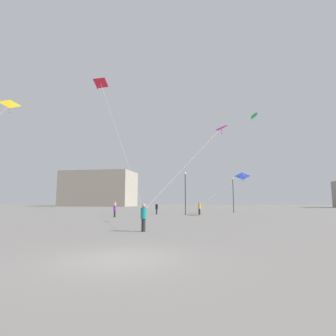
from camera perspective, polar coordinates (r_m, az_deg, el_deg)
ground_plane at (r=9.10m, az=-10.64°, el=-19.03°), size 300.00×300.00×0.00m
person_in_black at (r=38.80m, az=-2.51°, el=-8.74°), size 0.37×0.37×1.68m
person_in_teal at (r=16.61m, az=-5.39°, el=-10.48°), size 0.38×0.38×1.72m
person_in_purple at (r=32.03m, az=-11.60°, el=-9.00°), size 0.34×0.34×1.57m
person_in_yellow at (r=37.47m, az=6.89°, el=-8.62°), size 0.40×0.40×1.82m
person_in_white at (r=40.27m, az=-11.60°, el=-8.42°), size 0.40×0.40×1.84m
kite_amber_delta at (r=27.24m, az=-31.59°, el=11.63°), size 1.33×7.39×9.49m
kite_violet_delta at (r=36.32m, az=16.41°, el=-1.65°), size 6.77×2.81×4.39m
kite_cobalt_delta at (r=42.09m, az=15.92°, el=-1.76°), size 7.67×4.39×4.98m
kite_crimson_delta at (r=22.48m, az=-14.45°, el=17.12°), size 4.82×3.59×10.33m
kite_emerald_diamond at (r=32.87m, az=18.10°, el=10.58°), size 7.11×7.58×10.99m
kite_magenta_delta at (r=23.85m, az=11.32°, el=8.34°), size 6.23×7.49×7.41m
building_left_hall at (r=109.52m, az=-14.85°, el=-4.46°), size 28.61×17.76×13.87m
lamppost_east at (r=36.86m, az=3.81°, el=-4.13°), size 0.36×0.36×6.02m
lamppost_west at (r=44.70m, az=14.08°, el=-4.61°), size 0.36×0.36×5.84m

